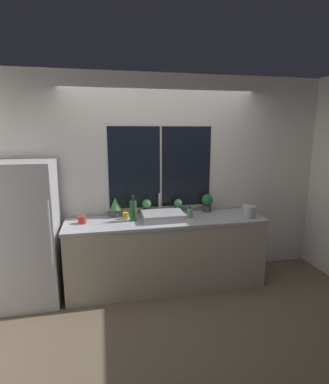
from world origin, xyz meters
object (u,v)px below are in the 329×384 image
(potted_plant_far_left, at_px, (115,206))
(mug_red, at_px, (82,220))
(refrigerator, at_px, (25,234))
(bottle_tall, at_px, (133,210))
(potted_plant_center_right, at_px, (178,206))
(kettle, at_px, (249,211))
(potted_plant_center_left, at_px, (147,206))
(sink, at_px, (163,216))
(mug_grey, at_px, (249,209))
(potted_plant_far_right, at_px, (207,202))
(soap_bottle, at_px, (190,213))
(mug_yellow, at_px, (126,216))

(potted_plant_far_left, xyz_separation_m, mug_red, (-0.41, -0.20, -0.10))
(refrigerator, height_order, bottle_tall, refrigerator)
(potted_plant_center_right, relative_size, mug_red, 2.05)
(kettle, bearing_deg, bottle_tall, 173.91)
(bottle_tall, relative_size, kettle, 1.84)
(potted_plant_center_left, distance_m, bottle_tall, 0.29)
(sink, xyz_separation_m, mug_grey, (1.20, 0.06, 0.01))
(potted_plant_center_right, distance_m, potted_plant_far_right, 0.41)
(mug_red, bearing_deg, soap_bottle, -1.35)
(potted_plant_center_right, distance_m, mug_grey, 0.96)
(bottle_tall, bearing_deg, refrigerator, -177.61)
(potted_plant_center_right, bearing_deg, potted_plant_far_right, 0.00)
(potted_plant_far_right, bearing_deg, potted_plant_center_right, -180.00)
(refrigerator, distance_m, potted_plant_far_right, 2.31)
(refrigerator, bearing_deg, potted_plant_center_left, 10.22)
(sink, bearing_deg, mug_grey, 3.10)
(kettle, bearing_deg, potted_plant_center_right, 156.57)
(potted_plant_center_right, bearing_deg, soap_bottle, -67.44)
(soap_bottle, height_order, mug_grey, soap_bottle)
(potted_plant_far_left, bearing_deg, potted_plant_center_left, 0.00)
(refrigerator, xyz_separation_m, bottle_tall, (1.25, 0.05, 0.20))
(mug_grey, bearing_deg, bottle_tall, -178.69)
(potted_plant_center_left, distance_m, mug_yellow, 0.32)
(kettle, bearing_deg, mug_grey, 63.87)
(refrigerator, xyz_separation_m, mug_grey, (2.81, 0.09, 0.12))
(potted_plant_far_right, bearing_deg, bottle_tall, -168.59)
(soap_bottle, distance_m, bottle_tall, 0.73)
(potted_plant_far_right, bearing_deg, mug_red, -173.05)
(refrigerator, relative_size, mug_yellow, 19.89)
(potted_plant_center_left, bearing_deg, potted_plant_center_right, -0.00)
(mug_grey, relative_size, mug_red, 1.09)
(refrigerator, bearing_deg, bottle_tall, 2.39)
(refrigerator, xyz_separation_m, mug_yellow, (1.16, 0.14, 0.11))
(soap_bottle, bearing_deg, bottle_tall, 178.16)
(refrigerator, bearing_deg, mug_red, 5.43)
(refrigerator, distance_m, potted_plant_center_right, 1.90)
(potted_plant_center_right, relative_size, mug_yellow, 2.33)
(potted_plant_center_right, height_order, soap_bottle, potted_plant_center_right)
(potted_plant_center_left, distance_m, mug_red, 0.84)
(mug_grey, bearing_deg, potted_plant_center_left, 172.76)
(refrigerator, relative_size, kettle, 9.58)
(sink, xyz_separation_m, potted_plant_far_left, (-0.57, 0.24, 0.10))
(sink, distance_m, potted_plant_far_right, 0.72)
(potted_plant_center_left, xyz_separation_m, soap_bottle, (0.52, -0.23, -0.06))
(bottle_tall, distance_m, mug_yellow, 0.16)
(potted_plant_center_left, xyz_separation_m, bottle_tall, (-0.20, -0.21, 0.01))
(potted_plant_far_left, height_order, mug_red, potted_plant_far_left)
(bottle_tall, relative_size, mug_grey, 3.07)
(potted_plant_center_right, height_order, mug_yellow, potted_plant_center_right)
(potted_plant_far_right, relative_size, mug_yellow, 2.88)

